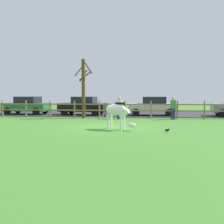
{
  "coord_description": "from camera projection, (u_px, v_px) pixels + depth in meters",
  "views": [
    {
      "loc": [
        1.61,
        -14.15,
        1.84
      ],
      "look_at": [
        0.11,
        0.76,
        0.77
      ],
      "focal_mm": 40.76,
      "sensor_mm": 36.0,
      "label": 1
    }
  ],
  "objects": [
    {
      "name": "zebra",
      "position": [
        117.0,
        112.0,
        13.11
      ],
      "size": [
        1.75,
        1.17,
        1.41
      ],
      "color": "white",
      "rests_on": "ground_plane"
    },
    {
      "name": "parked_car_black",
      "position": [
        83.0,
        106.0,
        21.84
      ],
      "size": [
        4.16,
        2.22,
        1.56
      ],
      "color": "black",
      "rests_on": "parking_asphalt"
    },
    {
      "name": "visitor_right_of_tree",
      "position": [
        119.0,
        107.0,
        18.52
      ],
      "size": [
        0.4,
        0.3,
        1.64
      ],
      "color": "#232847",
      "rests_on": "ground_plane"
    },
    {
      "name": "bare_tree",
      "position": [
        84.0,
        87.0,
        19.43
      ],
      "size": [
        1.4,
        1.39,
        4.48
      ],
      "color": "#513A23",
      "rests_on": "ground_plane"
    },
    {
      "name": "parking_asphalt",
      "position": [
        120.0,
        114.0,
        23.56
      ],
      "size": [
        28.0,
        7.4,
        0.05
      ],
      "primitive_type": "cube",
      "color": "#2D2D33",
      "rests_on": "ground_plane"
    },
    {
      "name": "ground_plane",
      "position": [
        109.0,
        127.0,
        14.33
      ],
      "size": [
        60.0,
        60.0,
        0.0
      ],
      "primitive_type": "plane",
      "color": "#3D7528"
    },
    {
      "name": "parked_car_silver",
      "position": [
        153.0,
        106.0,
        21.37
      ],
      "size": [
        4.04,
        1.96,
        1.56
      ],
      "color": "#B7BABF",
      "rests_on": "parking_asphalt"
    },
    {
      "name": "paddock_fence",
      "position": [
        112.0,
        108.0,
        19.27
      ],
      "size": [
        21.49,
        0.11,
        1.32
      ],
      "color": "olive",
      "rests_on": "ground_plane"
    },
    {
      "name": "crow_on_grass",
      "position": [
        167.0,
        130.0,
        12.05
      ],
      "size": [
        0.21,
        0.1,
        0.2
      ],
      "color": "black",
      "rests_on": "ground_plane"
    },
    {
      "name": "parked_car_green",
      "position": [
        27.0,
        105.0,
        22.54
      ],
      "size": [
        4.14,
        2.17,
        1.56
      ],
      "color": "#236B38",
      "rests_on": "parking_asphalt"
    },
    {
      "name": "visitor_left_of_tree",
      "position": [
        173.0,
        107.0,
        18.23
      ],
      "size": [
        0.39,
        0.26,
        1.64
      ],
      "color": "#232847",
      "rests_on": "ground_plane"
    }
  ]
}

